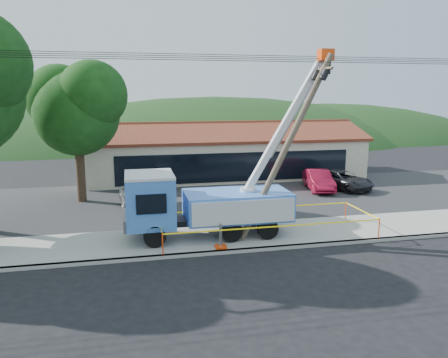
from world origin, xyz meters
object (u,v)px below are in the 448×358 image
object	(u,v)px
car_silver	(145,212)
utility_truck	(203,202)
car_red	(318,191)
car_dark	(341,190)
leaning_pole	(290,139)

from	to	relation	value
car_silver	utility_truck	bearing A→B (deg)	-83.67
car_red	car_dark	size ratio (longest dim) A/B	0.91
car_red	car_dark	bearing A→B (deg)	10.72
car_silver	car_dark	world-z (taller)	car_silver
leaning_pole	car_silver	size ratio (longest dim) A/B	1.85
car_silver	car_dark	size ratio (longest dim) A/B	0.99
utility_truck	car_red	world-z (taller)	utility_truck
car_silver	car_red	xyz separation A→B (m)	(12.45, 3.04, 0.00)
car_silver	car_red	world-z (taller)	car_silver
utility_truck	leaning_pole	distance (m)	5.10
utility_truck	car_red	xyz separation A→B (m)	(9.86, 8.49, -1.83)
utility_truck	leaning_pole	size ratio (longest dim) A/B	1.15
car_silver	car_dark	xyz separation A→B (m)	(14.24, 3.03, 0.00)
utility_truck	leaning_pole	world-z (taller)	utility_truck
utility_truck	car_red	bearing A→B (deg)	40.74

